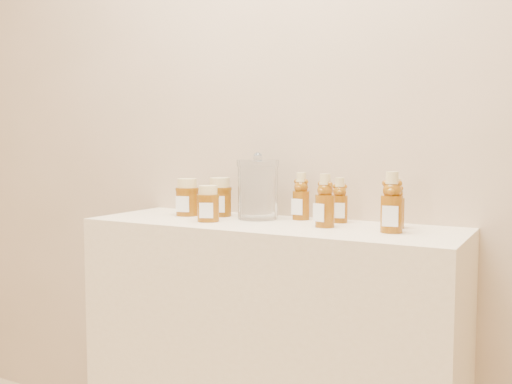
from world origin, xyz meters
The scene contains 11 objects.
wall_back centered at (0.00, 1.75, 1.35)m, with size 3.50×0.02×2.70m, color tan.
display_table centered at (0.00, 1.55, 0.45)m, with size 1.20×0.40×0.90m, color beige.
bear_bottle_back_left centered at (0.05, 1.68, 0.99)m, with size 0.06×0.06×0.18m, color #693608, non-canonical shape.
bear_bottle_back_mid centered at (0.19, 1.67, 0.98)m, with size 0.06×0.06×0.16m, color #693608, non-canonical shape.
bear_bottle_back_right centered at (0.38, 1.64, 0.98)m, with size 0.06×0.06×0.17m, color #693608, non-canonical shape.
bear_bottle_front_left centered at (0.19, 1.55, 0.99)m, with size 0.06×0.06×0.18m, color #693608, non-canonical shape.
bear_bottle_front_right centered at (0.39, 1.54, 1.00)m, with size 0.07×0.07×0.19m, color #693608, non-canonical shape.
honey_jar_left centered at (-0.34, 1.59, 0.96)m, with size 0.08×0.08×0.13m, color #693608, non-canonical shape.
honey_jar_back centered at (-0.24, 1.63, 0.97)m, with size 0.09×0.09×0.13m, color #693608, non-canonical shape.
honey_jar_front centered at (-0.19, 1.49, 0.96)m, with size 0.07×0.07×0.12m, color #693608, non-canonical shape.
glass_canister centered at (-0.08, 1.62, 1.01)m, with size 0.14×0.14×0.22m, color white, non-canonical shape.
Camera 1 is at (0.82, -0.04, 1.14)m, focal length 40.00 mm.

